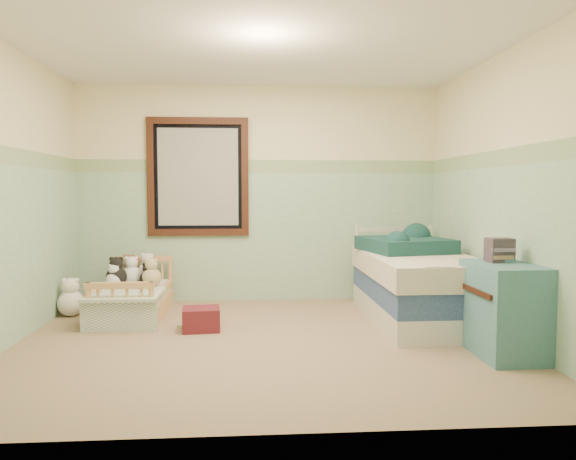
{
  "coord_description": "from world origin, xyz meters",
  "views": [
    {
      "loc": [
        -0.12,
        -4.57,
        1.27
      ],
      "look_at": [
        0.24,
        0.35,
        0.93
      ],
      "focal_mm": 33.8,
      "sensor_mm": 36.0,
      "label": 1
    }
  ],
  "objects": [
    {
      "name": "floor",
      "position": [
        0.0,
        0.0,
        -0.01
      ],
      "size": [
        4.2,
        3.6,
        0.02
      ],
      "primitive_type": "cube",
      "color": "gray",
      "rests_on": "ground"
    },
    {
      "name": "ceiling",
      "position": [
        0.0,
        0.0,
        2.51
      ],
      "size": [
        4.2,
        3.6,
        0.02
      ],
      "primitive_type": "cube",
      "color": "white",
      "rests_on": "wall_back"
    },
    {
      "name": "wall_back",
      "position": [
        0.0,
        1.8,
        1.25
      ],
      "size": [
        4.2,
        0.04,
        2.5
      ],
      "primitive_type": "cube",
      "color": "beige",
      "rests_on": "floor"
    },
    {
      "name": "wall_front",
      "position": [
        0.0,
        -1.8,
        1.25
      ],
      "size": [
        4.2,
        0.04,
        2.5
      ],
      "primitive_type": "cube",
      "color": "beige",
      "rests_on": "floor"
    },
    {
      "name": "wall_left",
      "position": [
        -2.1,
        0.0,
        1.25
      ],
      "size": [
        0.04,
        3.6,
        2.5
      ],
      "primitive_type": "cube",
      "color": "beige",
      "rests_on": "floor"
    },
    {
      "name": "wall_right",
      "position": [
        2.1,
        0.0,
        1.25
      ],
      "size": [
        0.04,
        3.6,
        2.5
      ],
      "primitive_type": "cube",
      "color": "beige",
      "rests_on": "floor"
    },
    {
      "name": "wainscot_mint",
      "position": [
        0.0,
        1.79,
        0.75
      ],
      "size": [
        4.2,
        0.01,
        1.5
      ],
      "primitive_type": "cube",
      "color": "#8AAB8F",
      "rests_on": "floor"
    },
    {
      "name": "border_strip",
      "position": [
        0.0,
        1.79,
        1.57
      ],
      "size": [
        4.2,
        0.01,
        0.15
      ],
      "primitive_type": "cube",
      "color": "#416C49",
      "rests_on": "wall_back"
    },
    {
      "name": "window_frame",
      "position": [
        -0.7,
        1.76,
        1.45
      ],
      "size": [
        1.16,
        0.06,
        1.36
      ],
      "primitive_type": "cube",
      "color": "black",
      "rests_on": "wall_back"
    },
    {
      "name": "window_blinds",
      "position": [
        -0.7,
        1.77,
        1.45
      ],
      "size": [
        0.92,
        0.01,
        1.12
      ],
      "primitive_type": "cube",
      "color": "#AFAFA8",
      "rests_on": "window_frame"
    },
    {
      "name": "toddler_bed_frame",
      "position": [
        -1.31,
        1.05,
        0.08
      ],
      "size": [
        0.63,
        1.26,
        0.16
      ],
      "primitive_type": "cube",
      "color": "#BA824A",
      "rests_on": "floor"
    },
    {
      "name": "toddler_mattress",
      "position": [
        -1.31,
        1.05,
        0.22
      ],
      "size": [
        0.58,
        1.21,
        0.12
      ],
      "primitive_type": "cube",
      "color": "silver",
      "rests_on": "toddler_bed_frame"
    },
    {
      "name": "patchwork_quilt",
      "position": [
        -1.31,
        0.66,
        0.3
      ],
      "size": [
        0.69,
        0.63,
        0.03
      ],
      "primitive_type": "cube",
      "color": "#6B8CB5",
      "rests_on": "toddler_mattress"
    },
    {
      "name": "plush_bed_brown",
      "position": [
        -1.46,
        1.55,
        0.38
      ],
      "size": [
        0.2,
        0.2,
        0.2
      ],
      "primitive_type": "sphere",
      "color": "brown",
      "rests_on": "toddler_mattress"
    },
    {
      "name": "plush_bed_white",
      "position": [
        -1.26,
        1.55,
        0.39
      ],
      "size": [
        0.21,
        0.21,
        0.21
      ],
      "primitive_type": "sphere",
      "color": "silver",
      "rests_on": "toddler_mattress"
    },
    {
      "name": "plush_bed_tan",
      "position": [
        -1.41,
        1.33,
        0.38
      ],
      "size": [
        0.2,
        0.2,
        0.2
      ],
      "primitive_type": "sphere",
      "color": "tan",
      "rests_on": "toddler_mattress"
    },
    {
      "name": "plush_bed_dark",
      "position": [
        -1.18,
        1.33,
        0.37
      ],
      "size": [
        0.18,
        0.18,
        0.18
      ],
      "primitive_type": "sphere",
      "color": "black",
      "rests_on": "toddler_mattress"
    },
    {
      "name": "plush_floor_cream",
      "position": [
        -1.95,
        1.09,
        0.13
      ],
      "size": [
        0.27,
        0.27,
        0.27
      ],
      "primitive_type": "sphere",
      "color": "white",
      "rests_on": "floor"
    },
    {
      "name": "plush_floor_tan",
      "position": [
        -1.62,
        0.73,
        0.13
      ],
      "size": [
        0.25,
        0.25,
        0.25
      ],
      "primitive_type": "sphere",
      "color": "tan",
      "rests_on": "floor"
    },
    {
      "name": "twin_bed_frame",
      "position": [
        1.55,
        0.63,
        0.11
      ],
      "size": [
        0.93,
        1.85,
        0.22
      ],
      "primitive_type": "cube",
      "color": "silver",
      "rests_on": "floor"
    },
    {
      "name": "twin_boxspring",
      "position": [
        1.55,
        0.63,
        0.33
      ],
      "size": [
        0.93,
        1.85,
        0.22
      ],
      "primitive_type": "cube",
      "color": "navy",
      "rests_on": "twin_bed_frame"
    },
    {
      "name": "twin_mattress",
      "position": [
        1.55,
        0.63,
        0.55
      ],
      "size": [
        0.96,
        1.89,
        0.22
      ],
      "primitive_type": "cube",
      "color": "beige",
      "rests_on": "twin_boxspring"
    },
    {
      "name": "teal_blanket",
      "position": [
        1.5,
        0.93,
        0.73
      ],
      "size": [
        0.93,
        0.97,
        0.14
      ],
      "primitive_type": "cube",
      "rotation": [
        0.0,
        0.0,
        0.2
      ],
      "color": "#0D3831",
      "rests_on": "twin_mattress"
    },
    {
      "name": "dresser",
      "position": [
        1.86,
        -0.53,
        0.36
      ],
      "size": [
        0.45,
        0.72,
        0.72
      ],
      "primitive_type": "cube",
      "color": "#36737D",
      "rests_on": "floor"
    },
    {
      "name": "book_stack",
      "position": [
        1.86,
        -0.43,
        0.82
      ],
      "size": [
        0.2,
        0.16,
        0.19
      ],
      "primitive_type": "cube",
      "rotation": [
        0.0,
        0.0,
        0.06
      ],
      "color": "#4F3536",
      "rests_on": "dresser"
    },
    {
      "name": "red_pillow",
      "position": [
        -0.56,
        0.41,
        0.11
      ],
      "size": [
        0.36,
        0.32,
        0.21
      ],
      "primitive_type": "cube",
      "rotation": [
        0.0,
        0.0,
        0.09
      ],
      "color": "maroon",
      "rests_on": "floor"
    },
    {
      "name": "floor_book",
      "position": [
        -0.64,
        0.54,
        0.01
      ],
      "size": [
        0.31,
        0.28,
        0.02
      ],
      "primitive_type": "cube",
      "rotation": [
        0.0,
        0.0,
        -0.49
      ],
      "color": "yellow",
      "rests_on": "floor"
    },
    {
      "name": "extra_plush_0",
      "position": [
        -1.37,
        1.27,
        0.39
      ],
      "size": [
        0.21,
        0.21,
        0.21
      ],
      "primitive_type": "sphere",
      "color": "silver",
      "rests_on": "toddler_mattress"
    },
    {
      "name": "extra_plush_1",
      "position": [
        -1.5,
        1.33,
        0.36
      ],
      "size": [
        0.15,
        0.15,
        0.15
      ],
      "primitive_type": "sphere",
      "color": "tan",
      "rests_on": "toddler_mattress"
    },
    {
      "name": "extra_plush_2",
      "position": [
        -1.52,
        1.13,
        0.37
      ],
      "size": [
        0.17,
        0.17,
        0.17
      ],
      "primitive_type": "sphere",
      "color": "silver",
      "rests_on": "toddler_mattress"
    },
    {
      "name": "extra_plush_3",
      "position": [
        -1.18,
        1.17,
        0.37
      ],
      "size": [
        0.17,
        0.17,
        0.17
      ],
      "primitive_type": "sphere",
      "color": "black",
      "rests_on": "toddler_mattress"
    },
    {
      "name": "extra_plush_4",
      "position": [
        -1.5,
        1.17,
        0.39
      ],
      "size": [
        0.22,
        0.22,
        0.22
      ],
      "primitive_type": "sphere",
      "color": "black",
      "rests_on": "toddler_mattress"
    },
    {
      "name": "extra_plush_5",
      "position": [
        -1.14,
        1.15,
        0.38
      ],
      "size": [
        0.2,
        0.2,
        0.2
      ],
      "primitive_type": "sphere",
      "color": "tan",
      "rests_on": "toddler_mattress"
    }
  ]
}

